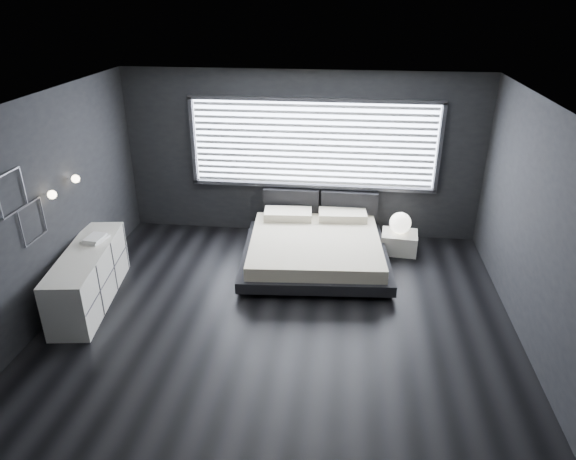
# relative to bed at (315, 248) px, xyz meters

# --- Properties ---
(room) EXTENTS (6.04, 6.00, 2.80)m
(room) POSITION_rel_bed_xyz_m (-0.34, -1.59, 1.13)
(room) COLOR black
(room) RESTS_ON ground
(window) EXTENTS (4.14, 0.09, 1.52)m
(window) POSITION_rel_bed_xyz_m (-0.14, 1.10, 1.34)
(window) COLOR white
(window) RESTS_ON ground
(headboard) EXTENTS (1.96, 0.16, 0.52)m
(headboard) POSITION_rel_bed_xyz_m (0.00, 1.05, 0.30)
(headboard) COLOR black
(headboard) RESTS_ON ground
(sconce_near) EXTENTS (0.18, 0.11, 0.11)m
(sconce_near) POSITION_rel_bed_xyz_m (-3.22, -1.54, 1.33)
(sconce_near) COLOR silver
(sconce_near) RESTS_ON ground
(sconce_far) EXTENTS (0.18, 0.11, 0.11)m
(sconce_far) POSITION_rel_bed_xyz_m (-3.22, -0.94, 1.33)
(sconce_far) COLOR silver
(sconce_far) RESTS_ON ground
(wall_art_upper) EXTENTS (0.01, 0.48, 0.48)m
(wall_art_upper) POSITION_rel_bed_xyz_m (-3.31, -2.14, 1.58)
(wall_art_upper) COLOR #47474C
(wall_art_upper) RESTS_ON ground
(wall_art_lower) EXTENTS (0.01, 0.48, 0.48)m
(wall_art_lower) POSITION_rel_bed_xyz_m (-3.31, -1.89, 1.11)
(wall_art_lower) COLOR #47474C
(wall_art_lower) RESTS_ON ground
(bed) EXTENTS (2.39, 2.29, 0.58)m
(bed) POSITION_rel_bed_xyz_m (0.00, 0.00, 0.00)
(bed) COLOR black
(bed) RESTS_ON ground
(nightstand) EXTENTS (0.61, 0.52, 0.33)m
(nightstand) POSITION_rel_bed_xyz_m (1.34, 0.56, -0.10)
(nightstand) COLOR silver
(nightstand) RESTS_ON ground
(orb_lamp) EXTENTS (0.34, 0.34, 0.34)m
(orb_lamp) POSITION_rel_bed_xyz_m (1.34, 0.58, 0.24)
(orb_lamp) COLOR white
(orb_lamp) RESTS_ON nightstand
(dresser) EXTENTS (0.81, 1.97, 0.77)m
(dresser) POSITION_rel_bed_xyz_m (-2.99, -1.45, 0.11)
(dresser) COLOR silver
(dresser) RESTS_ON ground
(book_stack) EXTENTS (0.32, 0.38, 0.07)m
(book_stack) POSITION_rel_bed_xyz_m (-2.99, -1.12, 0.53)
(book_stack) COLOR white
(book_stack) RESTS_ON dresser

